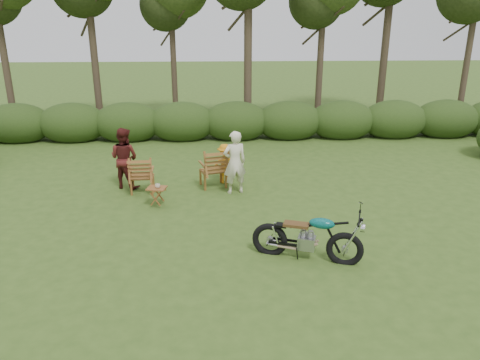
{
  "coord_description": "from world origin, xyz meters",
  "views": [
    {
      "loc": [
        -0.67,
        -8.13,
        4.38
      ],
      "look_at": [
        -0.2,
        1.71,
        0.9
      ],
      "focal_mm": 35.0,
      "sensor_mm": 36.0,
      "label": 1
    }
  ],
  "objects_px": {
    "cup": "(158,186)",
    "child": "(225,183)",
    "adult_b": "(127,187)",
    "motorcycle": "(306,258)",
    "lawn_chair_right": "(213,186)",
    "lawn_chair_left": "(143,192)",
    "adult_a": "(235,193)",
    "side_table": "(157,197)"
  },
  "relations": [
    {
      "from": "cup",
      "to": "child",
      "type": "distance_m",
      "value": 2.35
    },
    {
      "from": "lawn_chair_left",
      "to": "child",
      "type": "relative_size",
      "value": 0.89
    },
    {
      "from": "motorcycle",
      "to": "cup",
      "type": "distance_m",
      "value": 4.17
    },
    {
      "from": "lawn_chair_left",
      "to": "adult_b",
      "type": "distance_m",
      "value": 0.62
    },
    {
      "from": "adult_b",
      "to": "cup",
      "type": "bearing_deg",
      "value": 151.25
    },
    {
      "from": "lawn_chair_right",
      "to": "cup",
      "type": "height_order",
      "value": "cup"
    },
    {
      "from": "lawn_chair_left",
      "to": "cup",
      "type": "distance_m",
      "value": 1.24
    },
    {
      "from": "lawn_chair_left",
      "to": "child",
      "type": "xyz_separation_m",
      "value": [
        2.16,
        0.6,
        0.0
      ]
    },
    {
      "from": "lawn_chair_right",
      "to": "child",
      "type": "distance_m",
      "value": 0.42
    },
    {
      "from": "motorcycle",
      "to": "lawn_chair_right",
      "type": "distance_m",
      "value": 4.44
    },
    {
      "from": "lawn_chair_right",
      "to": "side_table",
      "type": "height_order",
      "value": "lawn_chair_right"
    },
    {
      "from": "lawn_chair_right",
      "to": "child",
      "type": "relative_size",
      "value": 0.97
    },
    {
      "from": "side_table",
      "to": "lawn_chair_right",
      "type": "bearing_deg",
      "value": 44.39
    },
    {
      "from": "cup",
      "to": "child",
      "type": "relative_size",
      "value": 0.11
    },
    {
      "from": "cup",
      "to": "adult_b",
      "type": "bearing_deg",
      "value": 126.54
    },
    {
      "from": "lawn_chair_left",
      "to": "cup",
      "type": "relative_size",
      "value": 7.91
    },
    {
      "from": "lawn_chair_right",
      "to": "adult_a",
      "type": "xyz_separation_m",
      "value": [
        0.57,
        -0.51,
        0.0
      ]
    },
    {
      "from": "motorcycle",
      "to": "side_table",
      "type": "height_order",
      "value": "motorcycle"
    },
    {
      "from": "motorcycle",
      "to": "cup",
      "type": "bearing_deg",
      "value": 157.52
    },
    {
      "from": "adult_b",
      "to": "child",
      "type": "height_order",
      "value": "adult_b"
    },
    {
      "from": "lawn_chair_right",
      "to": "motorcycle",
      "type": "bearing_deg",
      "value": 97.86
    },
    {
      "from": "lawn_chair_right",
      "to": "lawn_chair_left",
      "type": "relative_size",
      "value": 1.08
    },
    {
      "from": "motorcycle",
      "to": "child",
      "type": "relative_size",
      "value": 1.81
    },
    {
      "from": "child",
      "to": "adult_a",
      "type": "bearing_deg",
      "value": 100.94
    },
    {
      "from": "motorcycle",
      "to": "lawn_chair_left",
      "type": "xyz_separation_m",
      "value": [
        -3.63,
        3.73,
        0.0
      ]
    },
    {
      "from": "child",
      "to": "lawn_chair_left",
      "type": "bearing_deg",
      "value": 9.33
    },
    {
      "from": "adult_b",
      "to": "child",
      "type": "bearing_deg",
      "value": -150.49
    },
    {
      "from": "lawn_chair_left",
      "to": "motorcycle",
      "type": "bearing_deg",
      "value": 130.96
    },
    {
      "from": "lawn_chair_right",
      "to": "lawn_chair_left",
      "type": "height_order",
      "value": "lawn_chair_right"
    },
    {
      "from": "adult_a",
      "to": "adult_b",
      "type": "relative_size",
      "value": 1.01
    },
    {
      "from": "cup",
      "to": "adult_a",
      "type": "relative_size",
      "value": 0.08
    },
    {
      "from": "lawn_chair_right",
      "to": "adult_a",
      "type": "bearing_deg",
      "value": 121.94
    },
    {
      "from": "lawn_chair_right",
      "to": "adult_a",
      "type": "relative_size",
      "value": 0.65
    },
    {
      "from": "motorcycle",
      "to": "adult_a",
      "type": "distance_m",
      "value": 3.75
    },
    {
      "from": "side_table",
      "to": "child",
      "type": "bearing_deg",
      "value": 43.55
    },
    {
      "from": "lawn_chair_right",
      "to": "side_table",
      "type": "xyz_separation_m",
      "value": [
        -1.34,
        -1.31,
        0.24
      ]
    },
    {
      "from": "side_table",
      "to": "adult_a",
      "type": "distance_m",
      "value": 2.09
    },
    {
      "from": "adult_b",
      "to": "lawn_chair_left",
      "type": "bearing_deg",
      "value": 167.44
    },
    {
      "from": "motorcycle",
      "to": "adult_b",
      "type": "height_order",
      "value": "adult_b"
    },
    {
      "from": "lawn_chair_right",
      "to": "cup",
      "type": "relative_size",
      "value": 8.57
    },
    {
      "from": "lawn_chair_right",
      "to": "side_table",
      "type": "bearing_deg",
      "value": 28.43
    },
    {
      "from": "adult_b",
      "to": "motorcycle",
      "type": "bearing_deg",
      "value": 159.85
    }
  ]
}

